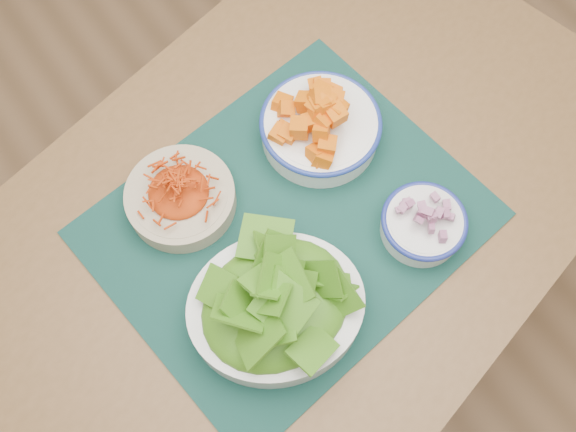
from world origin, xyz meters
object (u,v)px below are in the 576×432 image
object	(u,v)px
table	(305,216)
squash_bowl	(321,122)
carrot_bowl	(180,196)
placemat	(288,223)
lettuce_bowl	(276,304)
onion_bowl	(424,222)

from	to	relation	value
table	squash_bowl	size ratio (longest dim) A/B	5.72
carrot_bowl	table	bearing A→B (deg)	-30.75
placemat	carrot_bowl	distance (m)	0.19
table	placemat	xyz separation A→B (m)	(-0.06, -0.03, 0.10)
carrot_bowl	squash_bowl	distance (m)	0.28
placemat	lettuce_bowl	size ratio (longest dim) A/B	1.77
carrot_bowl	onion_bowl	distance (m)	0.41
onion_bowl	table	bearing A→B (deg)	124.93
table	lettuce_bowl	world-z (taller)	lettuce_bowl
table	squash_bowl	bearing A→B (deg)	29.51
carrot_bowl	squash_bowl	size ratio (longest dim) A/B	0.79
carrot_bowl	lettuce_bowl	size ratio (longest dim) A/B	0.55
table	carrot_bowl	size ratio (longest dim) A/B	7.26
carrot_bowl	placemat	bearing A→B (deg)	-46.83
placemat	squash_bowl	bearing A→B (deg)	29.52
squash_bowl	onion_bowl	size ratio (longest dim) A/B	1.37
lettuce_bowl	carrot_bowl	bearing A→B (deg)	116.37
carrot_bowl	onion_bowl	xyz separation A→B (m)	(0.30, -0.28, 0.00)
table	placemat	bearing A→B (deg)	-168.28
table	placemat	distance (m)	0.12
placemat	squash_bowl	size ratio (longest dim) A/B	2.52
squash_bowl	carrot_bowl	bearing A→B (deg)	173.48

